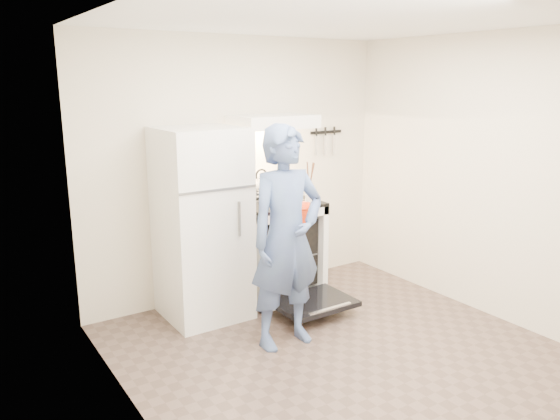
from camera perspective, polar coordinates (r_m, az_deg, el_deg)
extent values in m
plane|color=brown|center=(4.34, 8.12, -15.53)|extent=(3.60, 3.60, 0.00)
cube|color=beige|center=(5.34, -4.27, 4.36)|extent=(3.20, 0.02, 2.50)
cube|color=white|center=(4.86, -8.16, -1.48)|extent=(0.70, 0.70, 1.70)
cube|color=white|center=(5.37, -0.28, -4.24)|extent=(0.76, 0.65, 0.92)
cube|color=black|center=(5.24, -0.29, 0.71)|extent=(0.76, 0.65, 0.03)
cube|color=white|center=(5.45, -1.92, 2.45)|extent=(0.76, 0.07, 0.20)
cube|color=black|center=(5.03, 3.47, -9.60)|extent=(0.70, 0.54, 0.04)
cube|color=slate|center=(5.37, -0.28, -4.44)|extent=(0.60, 0.52, 0.01)
cube|color=white|center=(5.19, -0.75, 9.24)|extent=(0.76, 0.50, 0.12)
cube|color=black|center=(5.87, 4.83, 8.12)|extent=(0.40, 0.02, 0.03)
cylinder|color=#93714F|center=(5.42, -0.52, -4.13)|extent=(0.32, 0.32, 0.02)
cylinder|color=silver|center=(5.12, 3.14, 1.64)|extent=(0.11, 0.11, 0.13)
imported|color=#3A477F|center=(4.27, 0.69, -2.96)|extent=(0.65, 0.43, 1.77)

